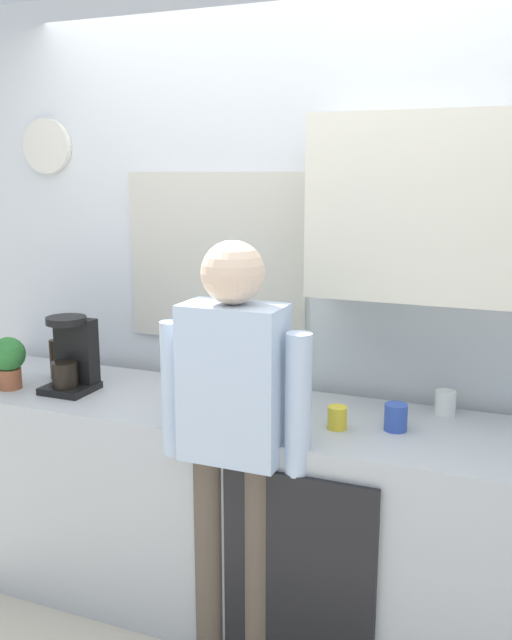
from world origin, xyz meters
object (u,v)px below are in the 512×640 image
object	(u,v)px
bottle_dark_sauce	(56,359)
mixing_bowl	(210,380)
coffee_maker	(72,357)
cup_blue_mug	(396,417)
bottle_clear_soda	(260,372)
potted_plant	(8,359)
person_at_sink	(234,424)
cup_yellow_cup	(337,418)
cup_white_mug	(445,403)

from	to	relation	value
bottle_dark_sauce	mixing_bowl	world-z (taller)	bottle_dark_sauce
coffee_maker	cup_blue_mug	xyz separation A→B (m)	(1.39, 0.05, -0.10)
coffee_maker	bottle_clear_soda	xyz separation A→B (m)	(0.83, 0.12, -0.01)
coffee_maker	potted_plant	bearing A→B (deg)	-161.55
bottle_clear_soda	person_at_sink	world-z (taller)	person_at_sink
cup_yellow_cup	person_at_sink	xyz separation A→B (m)	(-0.32, -0.23, 0.01)
coffee_maker	person_at_sink	size ratio (longest dim) A/B	0.21
person_at_sink	potted_plant	bearing A→B (deg)	159.48
bottle_dark_sauce	person_at_sink	size ratio (longest dim) A/B	0.11
cup_blue_mug	potted_plant	world-z (taller)	potted_plant
mixing_bowl	potted_plant	distance (m)	0.88
bottle_dark_sauce	bottle_clear_soda	bearing A→B (deg)	0.13
bottle_dark_sauce	cup_yellow_cup	world-z (taller)	bottle_dark_sauce
potted_plant	coffee_maker	bearing A→B (deg)	18.45
cup_white_mug	cup_yellow_cup	bearing A→B (deg)	-138.51
coffee_maker	person_at_sink	world-z (taller)	person_at_sink
cup_yellow_cup	cup_white_mug	distance (m)	0.47
cup_white_mug	mixing_bowl	xyz separation A→B (m)	(-1.00, -0.05, -0.01)
bottle_dark_sauce	bottle_clear_soda	size ratio (longest dim) A/B	0.64
cup_white_mug	mixing_bowl	size ratio (longest dim) A/B	0.43
mixing_bowl	potted_plant	xyz separation A→B (m)	(-0.81, -0.33, 0.09)
cup_white_mug	potted_plant	world-z (taller)	potted_plant
coffee_maker	bottle_clear_soda	bearing A→B (deg)	8.09
bottle_dark_sauce	cup_white_mug	bearing A→B (deg)	5.84
cup_white_mug	mixing_bowl	distance (m)	1.00
bottle_dark_sauce	potted_plant	distance (m)	0.23
person_at_sink	bottle_dark_sauce	bearing A→B (deg)	148.32
potted_plant	mixing_bowl	bearing A→B (deg)	22.15
person_at_sink	bottle_clear_soda	bearing A→B (deg)	84.51
cup_blue_mug	cup_yellow_cup	world-z (taller)	cup_blue_mug
bottle_dark_sauce	person_at_sink	bearing A→B (deg)	-18.96
bottle_clear_soda	potted_plant	distance (m)	1.11
mixing_bowl	bottle_dark_sauce	bearing A→B (deg)	-170.17
bottle_dark_sauce	mixing_bowl	bearing A→B (deg)	9.83
cup_white_mug	mixing_bowl	world-z (taller)	cup_white_mug
bottle_dark_sauce	coffee_maker	bearing A→B (deg)	-32.55
cup_blue_mug	potted_plant	size ratio (longest dim) A/B	0.43
coffee_maker	bottle_clear_soda	size ratio (longest dim) A/B	1.18
cup_yellow_cup	potted_plant	xyz separation A→B (m)	(-1.46, -0.07, 0.09)
potted_plant	bottle_dark_sauce	bearing A→B (deg)	66.45
bottle_dark_sauce	cup_white_mug	xyz separation A→B (m)	(1.72, 0.18, -0.04)
cup_blue_mug	person_at_sink	bearing A→B (deg)	-150.58
mixing_bowl	potted_plant	bearing A→B (deg)	-157.85
coffee_maker	potted_plant	world-z (taller)	coffee_maker
bottle_dark_sauce	cup_blue_mug	xyz separation A→B (m)	(1.57, -0.07, -0.04)
cup_white_mug	potted_plant	distance (m)	1.85
mixing_bowl	person_at_sink	distance (m)	0.59
cup_white_mug	person_at_sink	xyz separation A→B (m)	(-0.67, -0.54, 0.01)
bottle_clear_soda	person_at_sink	distance (m)	0.38
bottle_dark_sauce	potted_plant	size ratio (longest dim) A/B	0.78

